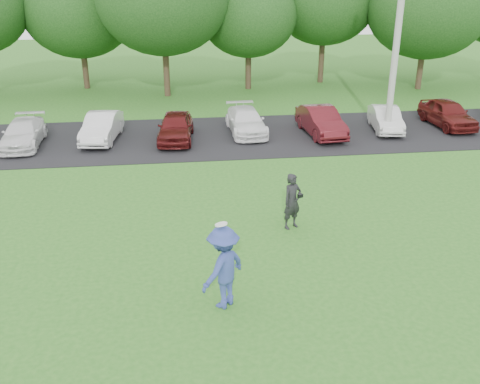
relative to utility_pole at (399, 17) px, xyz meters
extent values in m
plane|color=#27641C|center=(-7.68, -11.98, -5.14)|extent=(100.00, 100.00, 0.00)
cube|color=black|center=(-7.68, 1.02, -5.13)|extent=(32.00, 6.50, 0.03)
cylinder|color=#A8A7A2|center=(0.00, 0.00, 0.00)|extent=(0.28, 0.28, 10.29)
imported|color=#31418B|center=(-8.47, -11.86, -4.18)|extent=(1.40, 1.39, 1.93)
cylinder|color=white|center=(-8.51, -11.88, -3.11)|extent=(0.28, 0.27, 0.12)
imported|color=black|center=(-6.13, -8.24, -4.31)|extent=(0.72, 0.63, 1.66)
cube|color=black|center=(-5.95, -8.42, -4.07)|extent=(0.17, 0.15, 0.10)
imported|color=silver|center=(-15.72, 0.71, -4.58)|extent=(1.57, 3.69, 1.06)
imported|color=silver|center=(-12.51, 1.05, -4.52)|extent=(1.65, 3.69, 1.18)
imported|color=#511112|center=(-9.33, 0.64, -4.50)|extent=(1.75, 3.69, 1.22)
imported|color=white|center=(-6.15, 1.38, -4.57)|extent=(1.68, 3.83, 1.09)
imported|color=#4E1116|center=(-2.85, 0.68, -4.49)|extent=(1.60, 3.85, 1.24)
imported|color=silver|center=(0.30, 0.98, -4.58)|extent=(1.66, 3.39, 1.07)
imported|color=#581413|center=(3.45, 1.28, -4.49)|extent=(1.62, 3.74, 1.25)
cylinder|color=#38281C|center=(-14.68, 12.42, -4.04)|extent=(0.36, 0.36, 2.20)
ellipsoid|color=#214C19|center=(-14.68, 12.42, -0.44)|extent=(6.68, 6.68, 5.68)
cylinder|color=#38281C|center=(-9.68, 9.62, -3.79)|extent=(0.36, 0.36, 2.70)
cylinder|color=#38281C|center=(-4.68, 11.02, -4.04)|extent=(0.36, 0.36, 2.20)
ellipsoid|color=#214C19|center=(-4.68, 11.02, -0.78)|extent=(5.76, 5.76, 4.90)
cylinder|color=#38281C|center=(0.32, 12.42, -3.79)|extent=(0.36, 0.36, 2.70)
ellipsoid|color=#214C19|center=(0.32, 12.42, -0.01)|extent=(6.50, 6.50, 5.53)
cylinder|color=#38281C|center=(5.82, 9.62, -4.04)|extent=(0.36, 0.36, 2.20)
ellipsoid|color=#214C19|center=(5.82, 9.62, -0.23)|extent=(7.24, 7.24, 6.15)
camera|label=1|loc=(-9.39, -21.94, 1.89)|focal=40.00mm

